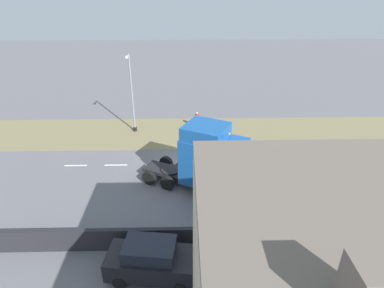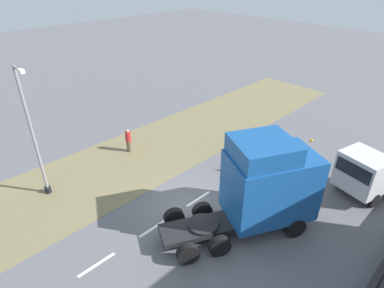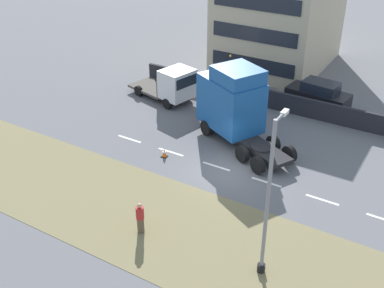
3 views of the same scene
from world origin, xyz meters
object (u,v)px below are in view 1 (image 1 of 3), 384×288
(traffic_cone_lead, at_px, (235,156))
(pedestrian, at_px, (197,120))
(lorry_cab, at_px, (210,160))
(parked_car, at_px, (152,260))
(flatbed_truck, at_px, (313,194))
(lamp_post, at_px, (132,98))

(traffic_cone_lead, bearing_deg, pedestrian, -155.42)
(lorry_cab, relative_size, parked_car, 1.60)
(flatbed_truck, distance_m, lamp_post, 18.00)
(parked_car, bearing_deg, traffic_cone_lead, 160.42)
(lamp_post, xyz_separation_m, pedestrian, (-0.64, 6.04, -2.58))
(lorry_cab, bearing_deg, flatbed_truck, 94.64)
(flatbed_truck, distance_m, traffic_cone_lead, 7.90)
(flatbed_truck, xyz_separation_m, parked_car, (4.62, -9.50, -0.42))
(flatbed_truck, bearing_deg, lorry_cab, 80.98)
(lamp_post, distance_m, pedestrian, 6.59)
(parked_car, relative_size, traffic_cone_lead, 8.06)
(lamp_post, height_order, pedestrian, lamp_post)
(lamp_post, relative_size, traffic_cone_lead, 12.82)
(flatbed_truck, bearing_deg, traffic_cone_lead, 42.51)
(lorry_cab, distance_m, parked_car, 8.07)
(lorry_cab, height_order, flatbed_truck, lorry_cab)
(lamp_post, bearing_deg, flatbed_truck, 45.29)
(lorry_cab, bearing_deg, lamp_post, -119.48)
(flatbed_truck, height_order, lamp_post, lamp_post)
(lamp_post, height_order, traffic_cone_lead, lamp_post)
(lorry_cab, bearing_deg, parked_car, 2.74)
(parked_car, bearing_deg, flatbed_truck, 122.92)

